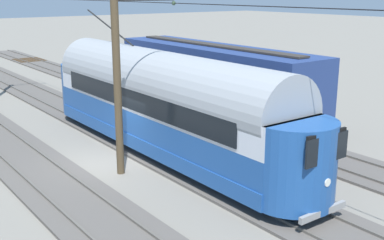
# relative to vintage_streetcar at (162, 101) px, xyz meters

# --- Properties ---
(ground_plane) EXTENTS (220.00, 220.00, 0.00)m
(ground_plane) POSITION_rel_vintage_streetcar_xyz_m (2.47, -0.37, -2.26)
(ground_plane) COLOR gray
(track_streetcar_siding) EXTENTS (2.80, 80.00, 0.18)m
(track_streetcar_siding) POSITION_rel_vintage_streetcar_xyz_m (-4.93, -0.69, -2.20)
(track_streetcar_siding) COLOR #56514C
(track_streetcar_siding) RESTS_ON ground
(track_adjacent_siding) EXTENTS (2.80, 80.00, 0.18)m
(track_adjacent_siding) POSITION_rel_vintage_streetcar_xyz_m (-0.00, -0.69, -2.20)
(track_adjacent_siding) COLOR #56514C
(track_adjacent_siding) RESTS_ON ground
(track_third_siding) EXTENTS (2.80, 80.00, 0.18)m
(track_third_siding) POSITION_rel_vintage_streetcar_xyz_m (4.93, -0.69, -2.20)
(track_third_siding) COLOR #56514C
(track_third_siding) RESTS_ON ground
(vintage_streetcar) EXTENTS (2.65, 16.79, 5.56)m
(vintage_streetcar) POSITION_rel_vintage_streetcar_xyz_m (0.00, 0.00, 0.00)
(vintage_streetcar) COLOR #1E4C93
(vintage_streetcar) RESTS_ON ground
(coach_adjacent) EXTENTS (2.96, 13.07, 3.85)m
(coach_adjacent) POSITION_rel_vintage_streetcar_xyz_m (-4.93, -2.74, -0.09)
(coach_adjacent) COLOR navy
(coach_adjacent) RESTS_ON ground
(catenary_pole_mid_near) EXTENTS (2.70, 0.28, 6.72)m
(catenary_pole_mid_near) POSITION_rel_vintage_streetcar_xyz_m (2.41, 0.93, 1.26)
(catenary_pole_mid_near) COLOR #4C3D28
(catenary_pole_mid_near) RESTS_ON ground
(overhead_wire_run) EXTENTS (2.50, 37.17, 0.18)m
(overhead_wire_run) POSITION_rel_vintage_streetcar_xyz_m (0.05, 0.25, 3.92)
(overhead_wire_run) COLOR black
(overhead_wire_run) RESTS_ON ground
(track_end_bumper) EXTENTS (1.80, 0.60, 0.80)m
(track_end_bumper) POSITION_rel_vintage_streetcar_xyz_m (-4.93, -15.90, -1.86)
(track_end_bumper) COLOR #B2A519
(track_end_bumper) RESTS_ON ground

